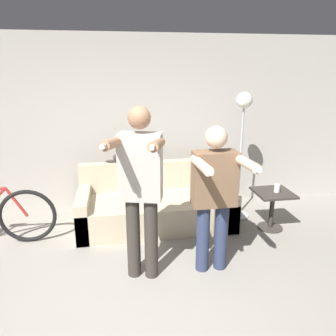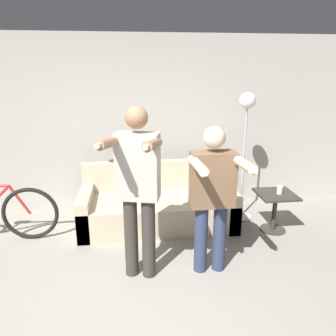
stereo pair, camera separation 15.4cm
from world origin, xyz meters
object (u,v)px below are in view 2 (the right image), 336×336
Objects in this scene: couch at (158,206)px; side_table at (275,204)px; person_left at (138,184)px; cat at (129,156)px; floor_lamp at (246,128)px; cup at (280,190)px; person_right at (213,192)px.

couch reaches higher than side_table.
person_left is 1.56m from cat.
person_left is 1.99m from floor_lamp.
couch reaches higher than cup.
cup is at bearing -21.55° from cat.
side_table is at bearing 38.66° from person_left.
floor_lamp is (1.23, 0.05, 1.08)m from couch.
person_left is 0.76m from person_right.
side_table is at bearing 36.26° from person_right.
side_table is 5.02× the size of cup.
person_right is 0.87× the size of floor_lamp.
couch is at bearing -177.72° from floor_lamp.
cat is (-0.07, 1.55, -0.13)m from person_left.
person_left is 16.74× the size of cup.
floor_lamp is at bearing 2.28° from couch.
couch is 0.82m from cat.
floor_lamp is 16.99× the size of cup.
person_left is at bearing -87.30° from cat.
cat is 2.11m from cup.
cat is 2.11m from side_table.
cup is (1.58, -0.42, 0.33)m from couch.
cat is at bearing 169.32° from floor_lamp.
floor_lamp reaches higher than person_right.
cat is 4.76× the size of cup.
couch is 1.45m from person_right.
floor_lamp is 1.10m from side_table.
person_left reaches higher than side_table.
side_table is (1.83, 0.80, -0.65)m from person_left.
cat is 0.28× the size of floor_lamp.
person_left reaches higher than person_right.
floor_lamp is 3.39× the size of side_table.
floor_lamp reaches higher than cup.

